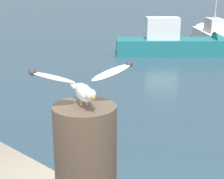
{
  "coord_description": "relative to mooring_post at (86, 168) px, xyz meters",
  "views": [
    {
      "loc": [
        1.51,
        -1.73,
        3.15
      ],
      "look_at": [
        -0.03,
        -0.05,
        2.47
      ],
      "focal_mm": 57.94,
      "sensor_mm": 36.0,
      "label": 1
    }
  ],
  "objects": [
    {
      "name": "mooring_post",
      "position": [
        0.0,
        0.0,
        0.0
      ],
      "size": [
        0.4,
        0.4,
        0.85
      ],
      "primitive_type": "cylinder",
      "color": "#382D23",
      "rests_on": "harbor_quay"
    },
    {
      "name": "boat_white",
      "position": [
        -8.09,
        17.0,
        -1.58
      ],
      "size": [
        4.53,
        4.69,
        4.25
      ],
      "color": "silver",
      "rests_on": "ground_plane"
    },
    {
      "name": "seagull",
      "position": [
        0.0,
        -0.0,
        0.55
      ],
      "size": [
        0.39,
        0.61,
        0.26
      ],
      "color": "tan",
      "rests_on": "mooring_post"
    },
    {
      "name": "boat_teal",
      "position": [
        -7.06,
        12.6,
        -1.5
      ],
      "size": [
        5.04,
        4.85,
        1.91
      ],
      "color": "#1E7075",
      "rests_on": "ground_plane"
    }
  ]
}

